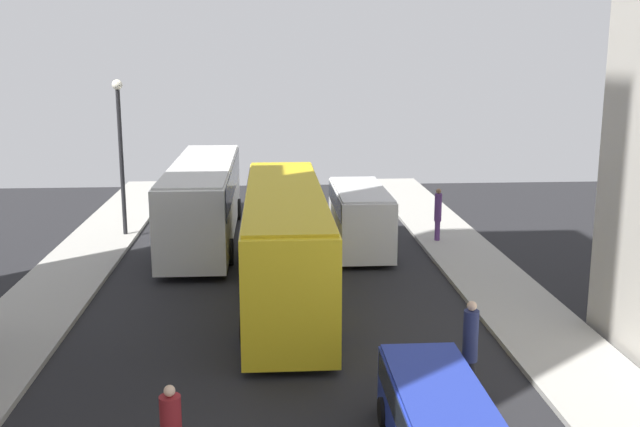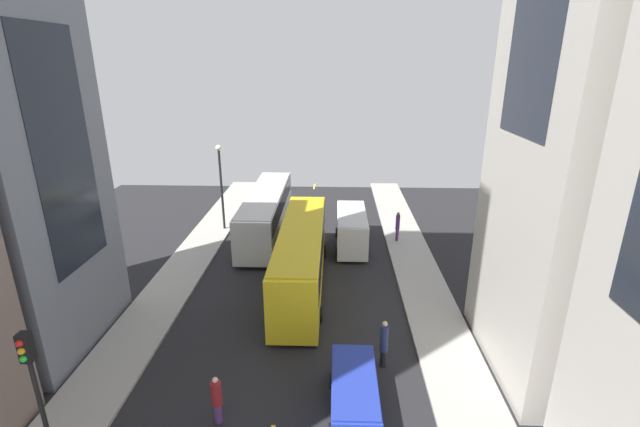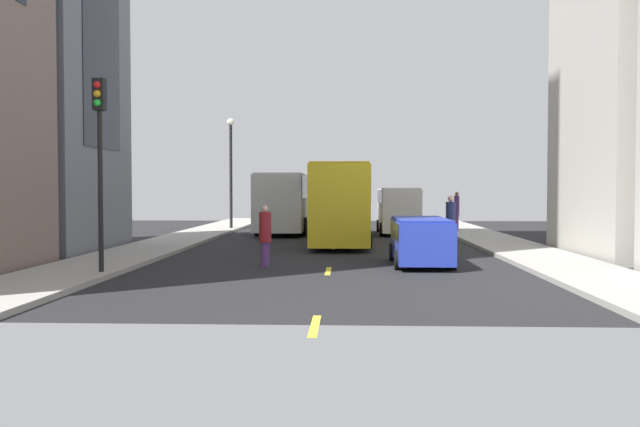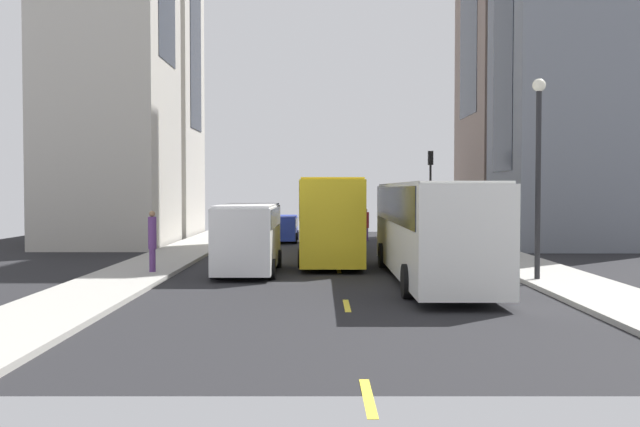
# 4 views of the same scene
# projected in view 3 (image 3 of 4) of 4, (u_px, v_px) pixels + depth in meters

# --- Properties ---
(ground_plane) EXTENTS (41.83, 41.83, 0.00)m
(ground_plane) POSITION_uv_depth(u_px,v_px,m) (336.00, 240.00, 33.48)
(ground_plane) COLOR black
(sidewalk_west) EXTENTS (2.88, 44.00, 0.15)m
(sidewalk_west) POSITION_uv_depth(u_px,v_px,m) (184.00, 238.00, 33.79)
(sidewalk_west) COLOR #9E9B93
(sidewalk_west) RESTS_ON ground
(sidewalk_east) EXTENTS (2.88, 44.00, 0.15)m
(sidewalk_east) POSITION_uv_depth(u_px,v_px,m) (490.00, 239.00, 33.17)
(sidewalk_east) COLOR #9E9B93
(sidewalk_east) RESTS_ON ground
(lane_stripe_0) EXTENTS (0.16, 2.00, 0.01)m
(lane_stripe_0) POSITION_uv_depth(u_px,v_px,m) (315.00, 326.00, 12.51)
(lane_stripe_0) COLOR yellow
(lane_stripe_0) RESTS_ON ground
(lane_stripe_1) EXTENTS (0.16, 2.00, 0.01)m
(lane_stripe_1) POSITION_uv_depth(u_px,v_px,m) (328.00, 271.00, 20.90)
(lane_stripe_1) COLOR yellow
(lane_stripe_1) RESTS_ON ground
(lane_stripe_2) EXTENTS (0.16, 2.00, 0.01)m
(lane_stripe_2) POSITION_uv_depth(u_px,v_px,m) (334.00, 248.00, 29.28)
(lane_stripe_2) COLOR yellow
(lane_stripe_2) RESTS_ON ground
(lane_stripe_3) EXTENTS (0.16, 2.00, 0.01)m
(lane_stripe_3) POSITION_uv_depth(u_px,v_px,m) (337.00, 235.00, 37.67)
(lane_stripe_3) COLOR yellow
(lane_stripe_3) RESTS_ON ground
(lane_stripe_4) EXTENTS (0.16, 2.00, 0.01)m
(lane_stripe_4) POSITION_uv_depth(u_px,v_px,m) (339.00, 226.00, 46.06)
(lane_stripe_4) COLOR yellow
(lane_stripe_4) RESTS_ON ground
(lane_stripe_5) EXTENTS (0.16, 2.00, 0.01)m
(lane_stripe_5) POSITION_uv_depth(u_px,v_px,m) (341.00, 221.00, 54.45)
(lane_stripe_5) COLOR yellow
(lane_stripe_5) RESTS_ON ground
(building_west_1) EXTENTS (7.50, 7.22, 18.28)m
(building_west_1) POSITION_uv_depth(u_px,v_px,m) (9.00, 21.00, 27.08)
(building_west_1) COLOR slate
(building_west_1) RESTS_ON ground
(city_bus_white) EXTENTS (2.80, 12.85, 3.35)m
(city_bus_white) POSITION_uv_depth(u_px,v_px,m) (287.00, 198.00, 40.88)
(city_bus_white) COLOR silver
(city_bus_white) RESTS_ON ground
(streetcar_yellow) EXTENTS (2.70, 12.86, 3.59)m
(streetcar_yellow) POSITION_uv_depth(u_px,v_px,m) (341.00, 197.00, 32.77)
(streetcar_yellow) COLOR yellow
(streetcar_yellow) RESTS_ON ground
(delivery_van_white) EXTENTS (2.25, 6.00, 2.58)m
(delivery_van_white) POSITION_uv_depth(u_px,v_px,m) (398.00, 207.00, 38.37)
(delivery_van_white) COLOR white
(delivery_van_white) RESTS_ON ground
(car_blue_0) EXTENTS (1.88, 4.29, 1.55)m
(car_blue_0) POSITION_uv_depth(u_px,v_px,m) (421.00, 237.00, 22.52)
(car_blue_0) COLOR #2338AD
(car_blue_0) RESTS_ON ground
(pedestrian_walking_far) EXTENTS (0.36, 0.36, 2.27)m
(pedestrian_walking_far) POSITION_uv_depth(u_px,v_px,m) (451.00, 225.00, 25.18)
(pedestrian_walking_far) COLOR black
(pedestrian_walking_far) RESTS_ON ground
(pedestrian_crossing_near) EXTENTS (0.30, 0.30, 2.21)m
(pedestrian_crossing_near) POSITION_uv_depth(u_px,v_px,m) (457.00, 210.00, 39.12)
(pedestrian_crossing_near) COLOR #593372
(pedestrian_crossing_near) RESTS_ON ground
(pedestrian_waiting_curb) EXTENTS (0.39, 0.39, 1.98)m
(pedestrian_waiting_curb) POSITION_uv_depth(u_px,v_px,m) (265.00, 235.00, 22.08)
(pedestrian_waiting_curb) COLOR #593372
(pedestrian_waiting_curb) RESTS_ON ground
(traffic_light_near_corner) EXTENTS (0.32, 0.44, 5.48)m
(traffic_light_near_corner) POSITION_uv_depth(u_px,v_px,m) (100.00, 137.00, 19.38)
(traffic_light_near_corner) COLOR black
(traffic_light_near_corner) RESTS_ON ground
(streetlamp_near) EXTENTS (0.44, 0.44, 6.65)m
(streetlamp_near) POSITION_uv_depth(u_px,v_px,m) (231.00, 160.00, 41.60)
(streetlamp_near) COLOR black
(streetlamp_near) RESTS_ON ground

